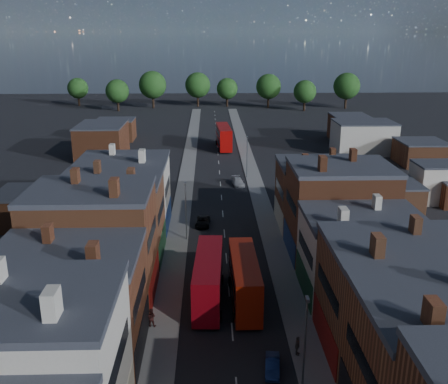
{
  "coord_description": "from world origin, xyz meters",
  "views": [
    {
      "loc": [
        -2.0,
        -32.66,
        26.96
      ],
      "look_at": [
        0.0,
        33.79,
        5.57
      ],
      "focal_mm": 40.0,
      "sensor_mm": 36.0,
      "label": 1
    }
  ],
  "objects": [
    {
      "name": "pavement_west",
      "position": [
        -6.5,
        50.0,
        0.06
      ],
      "size": [
        3.0,
        200.0,
        0.12
      ],
      "primitive_type": "cube",
      "color": "gray",
      "rests_on": "ground"
    },
    {
      "name": "bus_1",
      "position": [
        1.5,
        13.37,
        2.66
      ],
      "size": [
        3.04,
        11.44,
        4.92
      ],
      "rotation": [
        0.0,
        0.0,
        0.02
      ],
      "color": "#9D1B09",
      "rests_on": "ground"
    },
    {
      "name": "lamp_post_2",
      "position": [
        -5.2,
        30.0,
        4.7
      ],
      "size": [
        0.25,
        0.7,
        8.12
      ],
      "color": "slate",
      "rests_on": "ground"
    },
    {
      "name": "bus_2",
      "position": [
        1.5,
        85.55,
        2.93
      ],
      "size": [
        3.77,
        12.72,
        5.42
      ],
      "rotation": [
        0.0,
        0.0,
        0.06
      ],
      "color": "#9C0806",
      "rests_on": "ground"
    },
    {
      "name": "terrace_east",
      "position": [
        14.0,
        0.0,
        5.82
      ],
      "size": [
        12.0,
        80.0,
        11.63
      ],
      "primitive_type": "cube",
      "color": "brown",
      "rests_on": "ground"
    },
    {
      "name": "lamp_post_3",
      "position": [
        5.2,
        60.0,
        4.7
      ],
      "size": [
        0.25,
        0.7,
        8.12
      ],
      "color": "slate",
      "rests_on": "ground"
    },
    {
      "name": "car_2",
      "position": [
        -3.06,
        35.21,
        0.59
      ],
      "size": [
        2.3,
        4.42,
        1.19
      ],
      "primitive_type": "imported",
      "rotation": [
        0.0,
        0.0,
        -0.08
      ],
      "color": "black",
      "rests_on": "ground"
    },
    {
      "name": "ped_1",
      "position": [
        -7.7,
        9.03,
        1.05
      ],
      "size": [
        0.95,
        0.59,
        1.85
      ],
      "primitive_type": "imported",
      "rotation": [
        0.0,
        0.0,
        3.03
      ],
      "color": "#3F1B19",
      "rests_on": "pavement_west"
    },
    {
      "name": "car_3",
      "position": [
        3.21,
        55.07,
        0.67
      ],
      "size": [
        2.44,
        4.84,
        1.35
      ],
      "primitive_type": "imported",
      "rotation": [
        0.0,
        0.0,
        0.12
      ],
      "color": "#B9B9B9",
      "rests_on": "ground"
    },
    {
      "name": "terrace_west",
      "position": [
        -14.0,
        0.0,
        5.82
      ],
      "size": [
        12.0,
        80.0,
        11.63
      ],
      "primitive_type": "cube",
      "color": "brown",
      "rests_on": "ground"
    },
    {
      "name": "ped_3",
      "position": [
        5.49,
        4.21,
        1.0
      ],
      "size": [
        0.86,
        1.14,
        1.77
      ],
      "primitive_type": "imported",
      "rotation": [
        0.0,
        0.0,
        1.14
      ],
      "color": "#534D47",
      "rests_on": "pavement_east"
    },
    {
      "name": "bus_0",
      "position": [
        -2.23,
        13.73,
        2.71
      ],
      "size": [
        3.38,
        11.75,
        5.03
      ],
      "rotation": [
        0.0,
        0.0,
        -0.05
      ],
      "color": "#9D0914",
      "rests_on": "ground"
    },
    {
      "name": "lamp_post_1",
      "position": [
        5.2,
        0.0,
        4.7
      ],
      "size": [
        0.25,
        0.7,
        8.12
      ],
      "color": "slate",
      "rests_on": "ground"
    },
    {
      "name": "pavement_east",
      "position": [
        6.5,
        50.0,
        0.06
      ],
      "size": [
        3.0,
        200.0,
        0.12
      ],
      "primitive_type": "cube",
      "color": "gray",
      "rests_on": "ground"
    },
    {
      "name": "car_1",
      "position": [
        3.07,
        2.17,
        0.56
      ],
      "size": [
        1.59,
        3.5,
        1.11
      ],
      "primitive_type": "imported",
      "rotation": [
        0.0,
        0.0,
        -0.12
      ],
      "color": "navy",
      "rests_on": "ground"
    }
  ]
}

